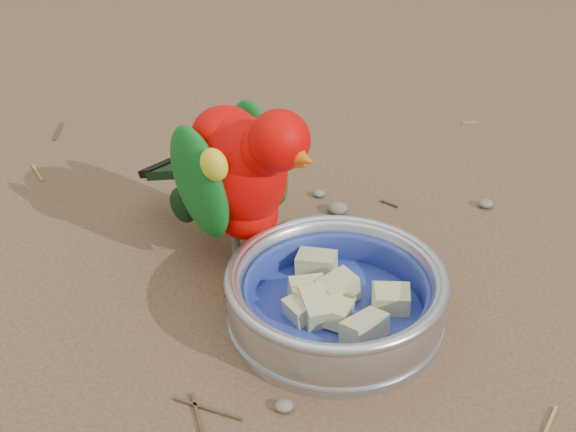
# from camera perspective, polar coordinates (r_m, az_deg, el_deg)

# --- Properties ---
(ground) EXTENTS (60.00, 60.00, 0.00)m
(ground) POSITION_cam_1_polar(r_m,az_deg,el_deg) (0.92, -1.18, -5.97)
(ground) COLOR brown
(food_bowl) EXTENTS (0.22, 0.22, 0.02)m
(food_bowl) POSITION_cam_1_polar(r_m,az_deg,el_deg) (0.90, 3.08, -6.53)
(food_bowl) COLOR #B2B2BA
(food_bowl) RESTS_ON ground
(bowl_wall) EXTENTS (0.22, 0.22, 0.04)m
(bowl_wall) POSITION_cam_1_polar(r_m,az_deg,el_deg) (0.88, 3.14, -5.02)
(bowl_wall) COLOR #B2B2BA
(bowl_wall) RESTS_ON food_bowl
(fruit_wedges) EXTENTS (0.13, 0.13, 0.03)m
(fruit_wedges) POSITION_cam_1_polar(r_m,az_deg,el_deg) (0.88, 3.12, -5.38)
(fruit_wedges) COLOR #CAC084
(fruit_wedges) RESTS_ON food_bowl
(lory_parrot) EXTENTS (0.26, 0.25, 0.20)m
(lory_parrot) POSITION_cam_1_polar(r_m,az_deg,el_deg) (0.94, -3.07, 2.11)
(lory_parrot) COLOR #D50301
(lory_parrot) RESTS_ON ground
(ground_debris) EXTENTS (0.90, 0.80, 0.01)m
(ground_debris) POSITION_cam_1_polar(r_m,az_deg,el_deg) (0.96, -3.51, -3.99)
(ground_debris) COLOR olive
(ground_debris) RESTS_ON ground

